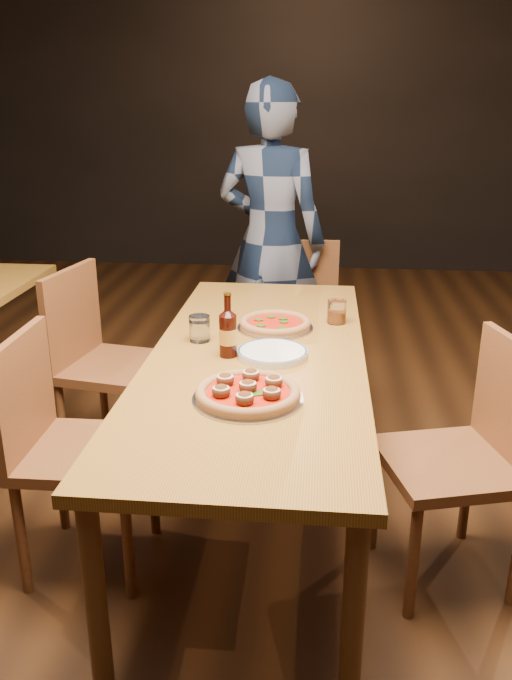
# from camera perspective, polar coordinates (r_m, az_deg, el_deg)

# --- Properties ---
(ground) EXTENTS (9.00, 9.00, 0.00)m
(ground) POSITION_cam_1_polar(r_m,az_deg,el_deg) (2.85, 0.10, -15.36)
(ground) COLOR black
(room_shell) EXTENTS (9.00, 9.00, 9.00)m
(room_shell) POSITION_cam_1_polar(r_m,az_deg,el_deg) (2.33, 0.14, 25.14)
(room_shell) COLOR black
(room_shell) RESTS_ON ground
(table_main) EXTENTS (0.80, 2.00, 0.75)m
(table_main) POSITION_cam_1_polar(r_m,az_deg,el_deg) (2.52, 0.11, -2.65)
(table_main) COLOR brown
(table_main) RESTS_ON ground
(chair_main_nw) EXTENTS (0.45, 0.45, 0.94)m
(chair_main_nw) POSITION_cam_1_polar(r_m,az_deg,el_deg) (2.47, -14.45, -9.16)
(chair_main_nw) COLOR #573517
(chair_main_nw) RESTS_ON ground
(chair_main_sw) EXTENTS (0.53, 0.53, 0.97)m
(chair_main_sw) POSITION_cam_1_polar(r_m,az_deg,el_deg) (3.14, -11.87, -2.16)
(chair_main_sw) COLOR #573517
(chair_main_sw) RESTS_ON ground
(chair_main_e) EXTENTS (0.54, 0.54, 0.94)m
(chair_main_e) POSITION_cam_1_polar(r_m,az_deg,el_deg) (2.42, 16.28, -10.01)
(chair_main_e) COLOR #573517
(chair_main_e) RESTS_ON ground
(chair_end) EXTENTS (0.44, 0.44, 0.93)m
(chair_end) POSITION_cam_1_polar(r_m,az_deg,el_deg) (3.79, 3.82, 1.72)
(chair_end) COLOR #573517
(chair_end) RESTS_ON ground
(pizza_meatball) EXTENTS (0.36, 0.36, 0.07)m
(pizza_meatball) POSITION_cam_1_polar(r_m,az_deg,el_deg) (2.10, -0.70, -4.52)
(pizza_meatball) COLOR #B7B7BF
(pizza_meatball) RESTS_ON table_main
(pizza_margherita) EXTENTS (0.32, 0.32, 0.04)m
(pizza_margherita) POSITION_cam_1_polar(r_m,az_deg,el_deg) (2.75, 1.66, 1.41)
(pizza_margherita) COLOR #B7B7BF
(pizza_margherita) RESTS_ON table_main
(plate_stack) EXTENTS (0.26, 0.26, 0.02)m
(plate_stack) POSITION_cam_1_polar(r_m,az_deg,el_deg) (2.45, 1.42, -1.14)
(plate_stack) COLOR white
(plate_stack) RESTS_ON table_main
(beer_bottle) EXTENTS (0.07, 0.07, 0.24)m
(beer_bottle) POSITION_cam_1_polar(r_m,az_deg,el_deg) (2.43, -2.43, 0.49)
(beer_bottle) COLOR black
(beer_bottle) RESTS_ON table_main
(water_glass) EXTENTS (0.08, 0.08, 0.10)m
(water_glass) POSITION_cam_1_polar(r_m,az_deg,el_deg) (2.61, -4.88, 1.00)
(water_glass) COLOR white
(water_glass) RESTS_ON table_main
(amber_glass) EXTENTS (0.08, 0.08, 0.10)m
(amber_glass) POSITION_cam_1_polar(r_m,az_deg,el_deg) (2.83, 6.95, 2.43)
(amber_glass) COLOR #9E4A11
(amber_glass) RESTS_ON table_main
(diner) EXTENTS (0.74, 0.59, 1.77)m
(diner) POSITION_cam_1_polar(r_m,az_deg,el_deg) (3.84, 1.28, 8.48)
(diner) COLOR black
(diner) RESTS_ON ground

